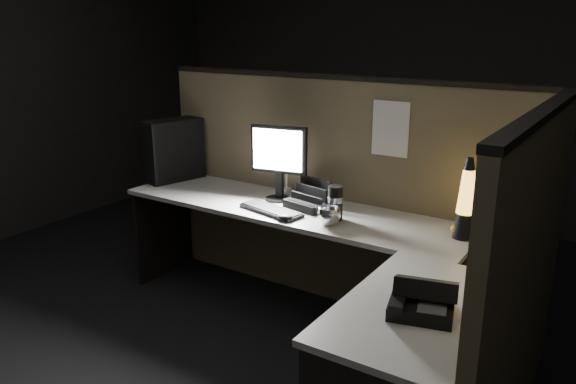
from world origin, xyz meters
The scene contains 17 objects.
floor centered at (0.00, 0.00, 0.00)m, with size 6.00×6.00×0.00m, color black.
room_shell centered at (0.00, 0.00, 1.62)m, with size 6.00×6.00×6.00m.
partition_back centered at (0.00, 0.93, 0.75)m, with size 2.66×0.06×1.50m, color brown.
partition_right centered at (1.33, 0.10, 0.75)m, with size 0.06×1.66×1.50m, color brown.
desk centered at (0.18, 0.25, 0.58)m, with size 2.60×1.60×0.73m.
pc_tower centered at (-1.22, 0.68, 0.95)m, with size 0.19×0.42×0.44m, color black.
monitor centered at (-0.30, 0.69, 1.02)m, with size 0.38×0.16×0.49m.
keyboard centered at (-0.19, 0.45, 0.74)m, with size 0.43×0.14×0.02m, color black.
mouse centered at (-0.03, 0.37, 0.75)m, with size 0.10×0.07×0.04m, color black.
clip_lamp centered at (-0.34, 0.77, 0.88)m, with size 0.05×0.20×0.25m.
organizer centered at (-0.04, 0.67, 0.77)m, with size 0.29×0.27×0.19m.
lava_lamp centered at (0.92, 0.66, 0.91)m, with size 0.12×0.12×0.44m.
travel_mug centered at (0.20, 0.54, 0.83)m, with size 0.09×0.09×0.20m, color black.
steel_mug centered at (0.22, 0.45, 0.78)m, with size 0.13×0.13×0.11m, color silver.
figurine centered at (0.88, 0.65, 0.77)m, with size 0.05×0.05×0.05m, color orange.
pinned_paper centered at (0.37, 0.90, 1.23)m, with size 0.23×0.00×0.33m, color white.
desk_phone centered at (1.02, -0.25, 0.79)m, with size 0.29×0.29×0.15m.
Camera 1 is at (1.67, -2.22, 1.83)m, focal length 35.00 mm.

